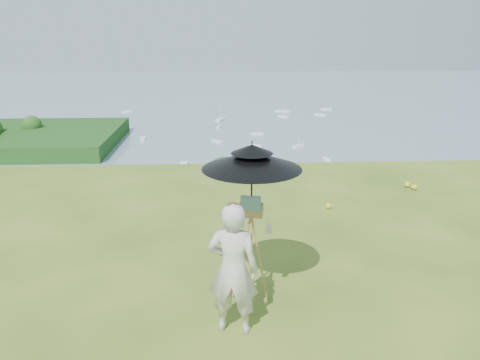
{
  "coord_description": "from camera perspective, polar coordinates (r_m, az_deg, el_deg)",
  "views": [
    {
      "loc": [
        -0.22,
        -5.04,
        3.37
      ],
      "look_at": [
        0.17,
        2.69,
        0.9
      ],
      "focal_mm": 35.0,
      "sensor_mm": 36.0,
      "label": 1
    }
  ],
  "objects": [
    {
      "name": "moored_boats",
      "position": [
        170.56,
        -6.93,
        5.0
      ],
      "size": [
        140.0,
        140.0,
        0.7
      ],
      "primitive_type": null,
      "color": "white",
      "rests_on": "bay_water"
    },
    {
      "name": "painter_cap",
      "position": [
        5.07,
        -0.9,
        -3.26
      ],
      "size": [
        0.23,
        0.26,
        0.1
      ],
      "primitive_type": null,
      "rotation": [
        0.0,
        0.0,
        -0.24
      ],
      "color": "#C56C79",
      "rests_on": "painter"
    },
    {
      "name": "bay_water",
      "position": [
        247.87,
        -2.79,
        8.97
      ],
      "size": [
        700.0,
        700.0,
        0.0
      ],
      "primitive_type": "plane",
      "color": "slate",
      "rests_on": "ground"
    },
    {
      "name": "painter",
      "position": [
        5.38,
        -0.86,
        -10.81
      ],
      "size": [
        0.65,
        0.5,
        1.6
      ],
      "primitive_type": "imported",
      "rotation": [
        0.0,
        0.0,
        2.93
      ],
      "color": "beige",
      "rests_on": "ground"
    },
    {
      "name": "wildflowers",
      "position": [
        6.24,
        -0.43,
        -14.35
      ],
      "size": [
        10.0,
        10.5,
        0.12
      ],
      "primitive_type": null,
      "color": "yellow",
      "rests_on": "ground"
    },
    {
      "name": "shoreline_tier",
      "position": [
        89.2,
        -2.44,
        -8.55
      ],
      "size": [
        170.0,
        28.0,
        8.0
      ],
      "primitive_type": "cube",
      "color": "gray",
      "rests_on": "bay_water"
    },
    {
      "name": "ground",
      "position": [
        6.06,
        -0.32,
        -16.08
      ],
      "size": [
        14.0,
        14.0,
        0.0
      ],
      "primitive_type": "plane",
      "color": "#3F661D",
      "rests_on": "ground"
    },
    {
      "name": "field_easel",
      "position": [
        5.92,
        1.32,
        -8.6
      ],
      "size": [
        0.66,
        0.66,
        1.5
      ],
      "primitive_type": null,
      "rotation": [
        0.0,
        0.0,
        -0.17
      ],
      "color": "#A38744",
      "rests_on": "ground"
    },
    {
      "name": "slope_trees",
      "position": [
        44.05,
        -2.32,
        -7.0
      ],
      "size": [
        110.0,
        50.0,
        6.0
      ],
      "primitive_type": null,
      "color": "#1F5419",
      "rests_on": "forest_slope"
    },
    {
      "name": "harbor_town",
      "position": [
        86.52,
        -2.49,
        -4.68
      ],
      "size": [
        110.0,
        22.0,
        5.0
      ],
      "primitive_type": null,
      "color": "silver",
      "rests_on": "shoreline_tier"
    },
    {
      "name": "sun_umbrella",
      "position": [
        5.59,
        1.43,
        0.22
      ],
      "size": [
        1.45,
        1.45,
        0.92
      ],
      "primitive_type": null,
      "rotation": [
        0.0,
        0.0,
        -0.24
      ],
      "color": "black",
      "rests_on": "field_easel"
    }
  ]
}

